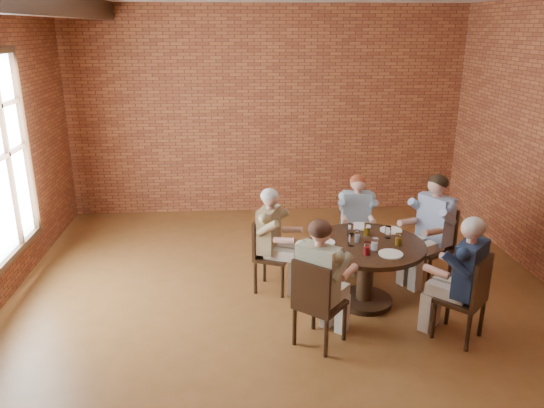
{
  "coord_description": "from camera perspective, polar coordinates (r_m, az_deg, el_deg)",
  "views": [
    {
      "loc": [
        -0.57,
        -5.26,
        3.03
      ],
      "look_at": [
        -0.1,
        1.0,
        0.94
      ],
      "focal_mm": 35.0,
      "sensor_mm": 36.0,
      "label": 1
    }
  ],
  "objects": [
    {
      "name": "glass_b",
      "position": [
        6.21,
        10.17,
        -2.71
      ],
      "size": [
        0.07,
        0.07,
        0.14
      ],
      "primitive_type": "cylinder",
      "color": "white",
      "rests_on": "dining_table"
    },
    {
      "name": "floor",
      "position": [
        6.09,
        1.69,
        -11.38
      ],
      "size": [
        7.0,
        7.0,
        0.0
      ],
      "primitive_type": "plane",
      "color": "brown",
      "rests_on": "ground"
    },
    {
      "name": "chair_e",
      "position": [
        5.68,
        20.43,
        -9.21
      ],
      "size": [
        0.59,
        0.59,
        0.93
      ],
      "rotation": [
        0.0,
        0.0,
        3.93
      ],
      "color": "#321D10",
      "rests_on": "floor"
    },
    {
      "name": "plate_d",
      "position": [
        5.76,
        12.66,
        -5.26
      ],
      "size": [
        0.26,
        0.26,
        0.01
      ],
      "primitive_type": "cylinder",
      "color": "white",
      "rests_on": "dining_table"
    },
    {
      "name": "wall_back",
      "position": [
        8.87,
        -0.54,
        9.83
      ],
      "size": [
        7.0,
        0.0,
        7.0
      ],
      "primitive_type": "plane",
      "rotation": [
        1.57,
        0.0,
        0.0
      ],
      "color": "#964E2B",
      "rests_on": "ground"
    },
    {
      "name": "chair_b",
      "position": [
        7.1,
        8.92,
        -2.77
      ],
      "size": [
        0.42,
        0.42,
        0.89
      ],
      "rotation": [
        0.0,
        0.0,
        -0.11
      ],
      "color": "#321D10",
      "rests_on": "floor"
    },
    {
      "name": "chair_d",
      "position": [
        5.25,
        4.75,
        -10.33
      ],
      "size": [
        0.6,
        0.6,
        0.93
      ],
      "rotation": [
        0.0,
        0.0,
        2.44
      ],
      "color": "#321D10",
      "rests_on": "floor"
    },
    {
      "name": "smartphone",
      "position": [
        5.77,
        12.9,
        -5.27
      ],
      "size": [
        0.09,
        0.15,
        0.01
      ],
      "primitive_type": "cube",
      "rotation": [
        0.0,
        0.0,
        -0.12
      ],
      "color": "black",
      "rests_on": "dining_table"
    },
    {
      "name": "plate_b",
      "position": [
        6.48,
        9.45,
        -2.36
      ],
      "size": [
        0.26,
        0.26,
        0.01
      ],
      "primitive_type": "cylinder",
      "color": "white",
      "rests_on": "dining_table"
    },
    {
      "name": "dining_table",
      "position": [
        6.11,
        10.1,
        -6.05
      ],
      "size": [
        1.29,
        1.29,
        0.75
      ],
      "color": "#321D10",
      "rests_on": "floor"
    },
    {
      "name": "diner_e",
      "position": [
        5.64,
        19.81,
        -7.61
      ],
      "size": [
        0.81,
        0.81,
        1.31
      ],
      "primitive_type": null,
      "rotation": [
        0.0,
        0.0,
        3.93
      ],
      "color": "#172541",
      "rests_on": "floor"
    },
    {
      "name": "glass_f",
      "position": [
        5.69,
        10.18,
        -4.74
      ],
      "size": [
        0.07,
        0.07,
        0.14
      ],
      "primitive_type": "cylinder",
      "color": "white",
      "rests_on": "dining_table"
    },
    {
      "name": "plate_c",
      "position": [
        5.94,
        5.55,
        -4.13
      ],
      "size": [
        0.26,
        0.26,
        0.01
      ],
      "primitive_type": "cylinder",
      "color": "white",
      "rests_on": "dining_table"
    },
    {
      "name": "plate_a",
      "position": [
        6.42,
        12.68,
        -2.76
      ],
      "size": [
        0.26,
        0.26,
        0.01
      ],
      "primitive_type": "cylinder",
      "color": "white",
      "rests_on": "dining_table"
    },
    {
      "name": "glass_g",
      "position": [
        5.82,
        10.98,
        -4.23
      ],
      "size": [
        0.07,
        0.07,
        0.14
      ],
      "primitive_type": "cylinder",
      "color": "white",
      "rests_on": "dining_table"
    },
    {
      "name": "glass_c",
      "position": [
        6.17,
        8.44,
        -2.75
      ],
      "size": [
        0.07,
        0.07,
        0.14
      ],
      "primitive_type": "cylinder",
      "color": "white",
      "rests_on": "dining_table"
    },
    {
      "name": "diner_a",
      "position": [
        6.77,
        16.73,
        -2.67
      ],
      "size": [
        0.85,
        0.81,
        1.37
      ],
      "primitive_type": null,
      "rotation": [
        0.0,
        0.0,
        -1.07
      ],
      "color": "#4063A6",
      "rests_on": "floor"
    },
    {
      "name": "chair_a",
      "position": [
        6.89,
        17.1,
        -3.81
      ],
      "size": [
        0.6,
        0.6,
        0.96
      ],
      "rotation": [
        0.0,
        0.0,
        -1.07
      ],
      "color": "#321D10",
      "rests_on": "floor"
    },
    {
      "name": "diner_c",
      "position": [
        6.28,
        0.11,
        -3.97
      ],
      "size": [
        0.74,
        0.68,
        1.27
      ],
      "primitive_type": null,
      "rotation": [
        0.0,
        0.0,
        1.18
      ],
      "color": "brown",
      "rests_on": "floor"
    },
    {
      "name": "chair_c",
      "position": [
        6.36,
        -0.55,
        -5.07
      ],
      "size": [
        0.52,
        0.52,
        0.9
      ],
      "rotation": [
        0.0,
        0.0,
        1.18
      ],
      "color": "#321D10",
      "rests_on": "floor"
    },
    {
      "name": "glass_a",
      "position": [
        6.18,
        12.38,
        -2.97
      ],
      "size": [
        0.07,
        0.07,
        0.14
      ],
      "primitive_type": "cylinder",
      "color": "white",
      "rests_on": "dining_table"
    },
    {
      "name": "wall_front",
      "position": [
        2.28,
        11.58,
        -17.8
      ],
      "size": [
        7.0,
        0.0,
        7.0
      ],
      "primitive_type": "plane",
      "rotation": [
        -1.57,
        0.0,
        0.0
      ],
      "color": "#964E2B",
      "rests_on": "ground"
    },
    {
      "name": "glass_d",
      "position": [
        6.0,
        9.11,
        -3.43
      ],
      "size": [
        0.07,
        0.07,
        0.14
      ],
      "primitive_type": "cylinder",
      "color": "white",
      "rests_on": "dining_table"
    },
    {
      "name": "diner_b",
      "position": [
        6.98,
        9.05,
        -1.95
      ],
      "size": [
        0.54,
        0.63,
        1.25
      ],
      "primitive_type": null,
      "rotation": [
        0.0,
        0.0,
        -0.11
      ],
      "color": "gray",
      "rests_on": "floor"
    },
    {
      "name": "glass_h",
      "position": [
        5.99,
        13.45,
        -3.74
      ],
      "size": [
        0.07,
        0.07,
        0.14
      ],
      "primitive_type": "cylinder",
      "color": "white",
      "rests_on": "dining_table"
    },
    {
      "name": "glass_e",
      "position": [
        5.89,
        8.54,
        -3.83
      ],
      "size": [
        0.07,
        0.07,
        0.14
      ],
      "primitive_type": "cylinder",
      "color": "white",
      "rests_on": "dining_table"
    },
    {
      "name": "diner_d",
      "position": [
        5.25,
        5.29,
        -8.46
      ],
      "size": [
        0.82,
        0.83,
        1.33
      ],
      "primitive_type": null,
      "rotation": [
        0.0,
        0.0,
        2.44
      ],
      "color": "#BCA994",
      "rests_on": "floor"
    },
    {
      "name": "ceiling_beam",
      "position": [
        5.59,
        -25.45,
        19.24
      ],
      "size": [
        0.22,
        6.9,
        0.26
      ],
      "primitive_type": "cube",
      "color": "#321D10",
      "rests_on": "ceiling"
    }
  ]
}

